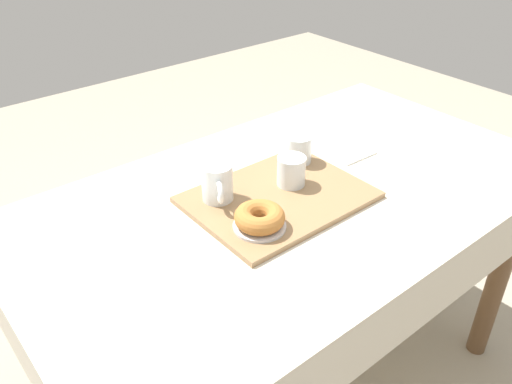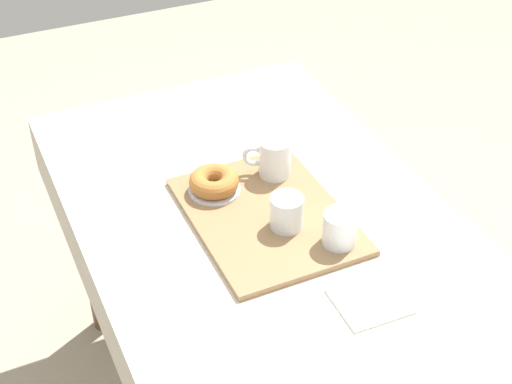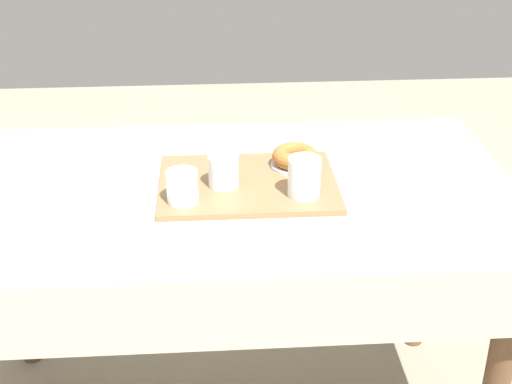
{
  "view_description": "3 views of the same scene",
  "coord_description": "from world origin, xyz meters",
  "px_view_note": "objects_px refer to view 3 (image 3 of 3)",
  "views": [
    {
      "loc": [
        -0.81,
        -0.83,
        1.5
      ],
      "look_at": [
        -0.1,
        0.04,
        0.79
      ],
      "focal_mm": 37.09,
      "sensor_mm": 36.0,
      "label": 1
    },
    {
      "loc": [
        1.11,
        -0.57,
        1.82
      ],
      "look_at": [
        -0.1,
        -0.01,
        0.82
      ],
      "focal_mm": 51.64,
      "sensor_mm": 36.0,
      "label": 2
    },
    {
      "loc": [
        0.03,
        1.61,
        1.59
      ],
      "look_at": [
        -0.08,
        0.07,
        0.79
      ],
      "focal_mm": 51.34,
      "sensor_mm": 36.0,
      "label": 3
    }
  ],
  "objects_px": {
    "dining_table": "(225,225)",
    "water_glass_near": "(225,172)",
    "water_glass_far": "(183,188)",
    "donut_plate_left": "(295,165)",
    "tea_mug_left": "(304,178)",
    "serving_tray": "(248,183)",
    "paper_napkin": "(112,203)",
    "sugar_donut_left": "(295,156)"
  },
  "relations": [
    {
      "from": "water_glass_far",
      "to": "paper_napkin",
      "type": "distance_m",
      "value": 0.18
    },
    {
      "from": "donut_plate_left",
      "to": "paper_napkin",
      "type": "bearing_deg",
      "value": 18.27
    },
    {
      "from": "dining_table",
      "to": "paper_napkin",
      "type": "xyz_separation_m",
      "value": [
        0.27,
        0.07,
        0.11
      ]
    },
    {
      "from": "paper_napkin",
      "to": "sugar_donut_left",
      "type": "bearing_deg",
      "value": -161.73
    },
    {
      "from": "tea_mug_left",
      "to": "donut_plate_left",
      "type": "relative_size",
      "value": 0.9
    },
    {
      "from": "water_glass_near",
      "to": "donut_plate_left",
      "type": "xyz_separation_m",
      "value": [
        -0.18,
        -0.1,
        -0.03
      ]
    },
    {
      "from": "donut_plate_left",
      "to": "paper_napkin",
      "type": "distance_m",
      "value": 0.47
    },
    {
      "from": "water_glass_near",
      "to": "water_glass_far",
      "type": "relative_size",
      "value": 1.0
    },
    {
      "from": "sugar_donut_left",
      "to": "water_glass_near",
      "type": "bearing_deg",
      "value": 27.98
    },
    {
      "from": "water_glass_far",
      "to": "donut_plate_left",
      "type": "height_order",
      "value": "water_glass_far"
    },
    {
      "from": "dining_table",
      "to": "tea_mug_left",
      "type": "distance_m",
      "value": 0.26
    },
    {
      "from": "serving_tray",
      "to": "sugar_donut_left",
      "type": "height_order",
      "value": "sugar_donut_left"
    },
    {
      "from": "dining_table",
      "to": "donut_plate_left",
      "type": "bearing_deg",
      "value": -157.6
    },
    {
      "from": "serving_tray",
      "to": "donut_plate_left",
      "type": "bearing_deg",
      "value": -149.1
    },
    {
      "from": "serving_tray",
      "to": "sugar_donut_left",
      "type": "bearing_deg",
      "value": -149.1
    },
    {
      "from": "water_glass_far",
      "to": "sugar_donut_left",
      "type": "bearing_deg",
      "value": -148.46
    },
    {
      "from": "serving_tray",
      "to": "water_glass_near",
      "type": "distance_m",
      "value": 0.07
    },
    {
      "from": "tea_mug_left",
      "to": "serving_tray",
      "type": "bearing_deg",
      "value": -32.66
    },
    {
      "from": "water_glass_near",
      "to": "donut_plate_left",
      "type": "bearing_deg",
      "value": -152.02
    },
    {
      "from": "dining_table",
      "to": "donut_plate_left",
      "type": "height_order",
      "value": "donut_plate_left"
    },
    {
      "from": "serving_tray",
      "to": "water_glass_far",
      "type": "distance_m",
      "value": 0.19
    },
    {
      "from": "donut_plate_left",
      "to": "serving_tray",
      "type": "bearing_deg",
      "value": 30.9
    },
    {
      "from": "dining_table",
      "to": "water_glass_near",
      "type": "height_order",
      "value": "water_glass_near"
    },
    {
      "from": "serving_tray",
      "to": "paper_napkin",
      "type": "xyz_separation_m",
      "value": [
        0.33,
        0.07,
        -0.0
      ]
    },
    {
      "from": "tea_mug_left",
      "to": "sugar_donut_left",
      "type": "relative_size",
      "value": 0.95
    },
    {
      "from": "tea_mug_left",
      "to": "donut_plate_left",
      "type": "distance_m",
      "value": 0.16
    },
    {
      "from": "dining_table",
      "to": "serving_tray",
      "type": "bearing_deg",
      "value": -178.57
    },
    {
      "from": "dining_table",
      "to": "donut_plate_left",
      "type": "distance_m",
      "value": 0.24
    },
    {
      "from": "tea_mug_left",
      "to": "sugar_donut_left",
      "type": "distance_m",
      "value": 0.16
    },
    {
      "from": "donut_plate_left",
      "to": "water_glass_near",
      "type": "bearing_deg",
      "value": 27.98
    },
    {
      "from": "serving_tray",
      "to": "water_glass_far",
      "type": "bearing_deg",
      "value": 32.05
    },
    {
      "from": "water_glass_near",
      "to": "sugar_donut_left",
      "type": "height_order",
      "value": "water_glass_near"
    },
    {
      "from": "serving_tray",
      "to": "water_glass_far",
      "type": "relative_size",
      "value": 5.64
    },
    {
      "from": "tea_mug_left",
      "to": "water_glass_far",
      "type": "distance_m",
      "value": 0.29
    },
    {
      "from": "water_glass_near",
      "to": "tea_mug_left",
      "type": "bearing_deg",
      "value": 161.67
    },
    {
      "from": "dining_table",
      "to": "paper_napkin",
      "type": "distance_m",
      "value": 0.3
    },
    {
      "from": "tea_mug_left",
      "to": "paper_napkin",
      "type": "distance_m",
      "value": 0.46
    },
    {
      "from": "serving_tray",
      "to": "water_glass_near",
      "type": "bearing_deg",
      "value": 20.87
    },
    {
      "from": "tea_mug_left",
      "to": "paper_napkin",
      "type": "xyz_separation_m",
      "value": [
        0.45,
        -0.01,
        -0.06
      ]
    },
    {
      "from": "water_glass_near",
      "to": "water_glass_far",
      "type": "distance_m",
      "value": 0.13
    },
    {
      "from": "dining_table",
      "to": "water_glass_far",
      "type": "bearing_deg",
      "value": 44.92
    },
    {
      "from": "serving_tray",
      "to": "tea_mug_left",
      "type": "distance_m",
      "value": 0.16
    }
  ]
}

